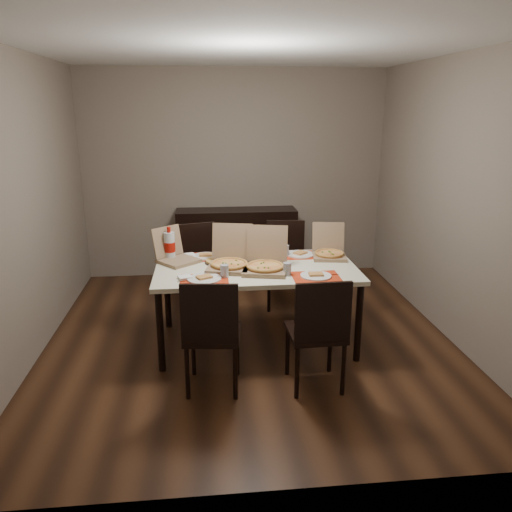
{
  "coord_description": "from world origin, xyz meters",
  "views": [
    {
      "loc": [
        -0.39,
        -4.35,
        2.13
      ],
      "look_at": [
        0.05,
        -0.09,
        0.85
      ],
      "focal_mm": 35.0,
      "sensor_mm": 36.0,
      "label": 1
    }
  ],
  "objects_px": {
    "sideboard": "(237,244)",
    "chair_near_left": "(212,331)",
    "chair_near_right": "(318,329)",
    "dip_bowl": "(269,259)",
    "soda_bottle": "(170,246)",
    "chair_far_left": "(199,263)",
    "pizza_box_center": "(265,264)",
    "dining_table": "(256,274)",
    "chair_far_right": "(285,260)"
  },
  "relations": [
    {
      "from": "chair_near_left",
      "to": "chair_far_right",
      "type": "xyz_separation_m",
      "value": [
        0.85,
        1.75,
        0.0
      ]
    },
    {
      "from": "sideboard",
      "to": "chair_near_right",
      "type": "height_order",
      "value": "chair_near_right"
    },
    {
      "from": "sideboard",
      "to": "soda_bottle",
      "type": "height_order",
      "value": "soda_bottle"
    },
    {
      "from": "chair_near_left",
      "to": "chair_near_right",
      "type": "bearing_deg",
      "value": -3.75
    },
    {
      "from": "chair_near_right",
      "to": "pizza_box_center",
      "type": "relative_size",
      "value": 1.95
    },
    {
      "from": "sideboard",
      "to": "chair_near_right",
      "type": "distance_m",
      "value": 2.77
    },
    {
      "from": "chair_near_left",
      "to": "pizza_box_center",
      "type": "bearing_deg",
      "value": 54.24
    },
    {
      "from": "dining_table",
      "to": "chair_near_left",
      "type": "relative_size",
      "value": 1.94
    },
    {
      "from": "chair_far_left",
      "to": "soda_bottle",
      "type": "bearing_deg",
      "value": -112.95
    },
    {
      "from": "soda_bottle",
      "to": "dip_bowl",
      "type": "bearing_deg",
      "value": -8.09
    },
    {
      "from": "soda_bottle",
      "to": "chair_far_right",
      "type": "bearing_deg",
      "value": 28.54
    },
    {
      "from": "chair_near_left",
      "to": "pizza_box_center",
      "type": "distance_m",
      "value": 0.89
    },
    {
      "from": "chair_far_left",
      "to": "chair_near_right",
      "type": "bearing_deg",
      "value": -62.89
    },
    {
      "from": "chair_near_left",
      "to": "pizza_box_center",
      "type": "xyz_separation_m",
      "value": [
        0.49,
        0.68,
        0.3
      ]
    },
    {
      "from": "pizza_box_center",
      "to": "dining_table",
      "type": "bearing_deg",
      "value": 119.79
    },
    {
      "from": "sideboard",
      "to": "dining_table",
      "type": "height_order",
      "value": "sideboard"
    },
    {
      "from": "chair_near_left",
      "to": "sideboard",
      "type": "bearing_deg",
      "value": 82.19
    },
    {
      "from": "pizza_box_center",
      "to": "dip_bowl",
      "type": "bearing_deg",
      "value": 77.08
    },
    {
      "from": "dining_table",
      "to": "pizza_box_center",
      "type": "relative_size",
      "value": 3.78
    },
    {
      "from": "chair_far_right",
      "to": "pizza_box_center",
      "type": "xyz_separation_m",
      "value": [
        -0.36,
        -1.07,
        0.3
      ]
    },
    {
      "from": "dining_table",
      "to": "chair_near_left",
      "type": "bearing_deg",
      "value": -117.63
    },
    {
      "from": "chair_far_left",
      "to": "dip_bowl",
      "type": "distance_m",
      "value": 1.03
    },
    {
      "from": "chair_far_left",
      "to": "chair_far_right",
      "type": "relative_size",
      "value": 1.0
    },
    {
      "from": "dining_table",
      "to": "soda_bottle",
      "type": "height_order",
      "value": "soda_bottle"
    },
    {
      "from": "sideboard",
      "to": "chair_near_left",
      "type": "height_order",
      "value": "chair_near_left"
    },
    {
      "from": "chair_near_left",
      "to": "dining_table",
      "type": "bearing_deg",
      "value": 62.37
    },
    {
      "from": "dining_table",
      "to": "chair_far_left",
      "type": "relative_size",
      "value": 1.94
    },
    {
      "from": "dining_table",
      "to": "chair_far_right",
      "type": "height_order",
      "value": "chair_far_right"
    },
    {
      "from": "sideboard",
      "to": "chair_far_right",
      "type": "height_order",
      "value": "chair_far_right"
    },
    {
      "from": "dip_bowl",
      "to": "soda_bottle",
      "type": "relative_size",
      "value": 0.37
    },
    {
      "from": "dining_table",
      "to": "pizza_box_center",
      "type": "distance_m",
      "value": 0.19
    },
    {
      "from": "pizza_box_center",
      "to": "soda_bottle",
      "type": "bearing_deg",
      "value": 154.19
    },
    {
      "from": "chair_near_right",
      "to": "dip_bowl",
      "type": "distance_m",
      "value": 1.08
    },
    {
      "from": "chair_near_right",
      "to": "dip_bowl",
      "type": "height_order",
      "value": "chair_near_right"
    },
    {
      "from": "chair_near_left",
      "to": "soda_bottle",
      "type": "distance_m",
      "value": 1.21
    },
    {
      "from": "sideboard",
      "to": "dip_bowl",
      "type": "relative_size",
      "value": 12.66
    },
    {
      "from": "chair_far_right",
      "to": "chair_far_left",
      "type": "bearing_deg",
      "value": -177.83
    },
    {
      "from": "chair_far_left",
      "to": "pizza_box_center",
      "type": "distance_m",
      "value": 1.23
    },
    {
      "from": "sideboard",
      "to": "chair_near_right",
      "type": "xyz_separation_m",
      "value": [
        0.44,
        -2.73,
        0.06
      ]
    },
    {
      "from": "sideboard",
      "to": "dip_bowl",
      "type": "xyz_separation_m",
      "value": [
        0.19,
        -1.71,
        0.31
      ]
    },
    {
      "from": "chair_far_left",
      "to": "chair_far_right",
      "type": "distance_m",
      "value": 0.95
    },
    {
      "from": "chair_near_right",
      "to": "chair_far_right",
      "type": "xyz_separation_m",
      "value": [
        0.04,
        1.8,
        0.0
      ]
    },
    {
      "from": "chair_near_right",
      "to": "chair_far_left",
      "type": "bearing_deg",
      "value": 117.11
    },
    {
      "from": "pizza_box_center",
      "to": "chair_far_left",
      "type": "bearing_deg",
      "value": 119.7
    },
    {
      "from": "dining_table",
      "to": "sideboard",
      "type": "bearing_deg",
      "value": 91.64
    },
    {
      "from": "chair_far_left",
      "to": "pizza_box_center",
      "type": "height_order",
      "value": "pizza_box_center"
    },
    {
      "from": "chair_far_left",
      "to": "soda_bottle",
      "type": "height_order",
      "value": "soda_bottle"
    },
    {
      "from": "chair_far_right",
      "to": "dip_bowl",
      "type": "bearing_deg",
      "value": -110.27
    },
    {
      "from": "chair_far_left",
      "to": "dip_bowl",
      "type": "xyz_separation_m",
      "value": [
        0.65,
        -0.75,
        0.25
      ]
    },
    {
      "from": "chair_near_right",
      "to": "pizza_box_center",
      "type": "distance_m",
      "value": 0.85
    }
  ]
}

